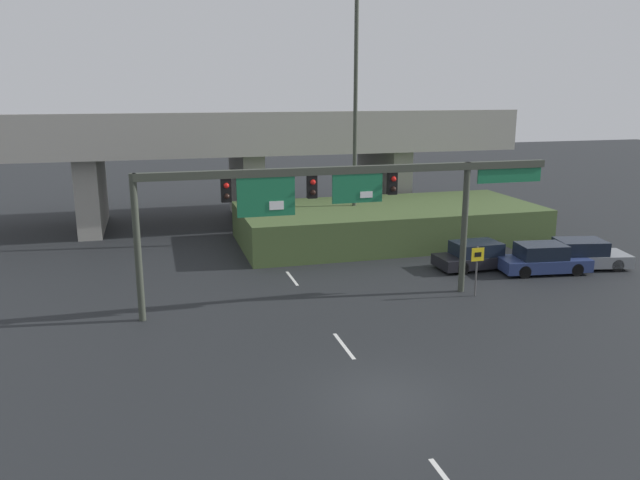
# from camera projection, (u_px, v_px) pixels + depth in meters

# --- Properties ---
(ground_plane) EXTENTS (160.00, 160.00, 0.00)m
(ground_plane) POSITION_uv_depth(u_px,v_px,m) (382.00, 395.00, 18.94)
(ground_plane) COLOR black
(lane_markings) EXTENTS (0.14, 36.59, 0.01)m
(lane_markings) POSITION_uv_depth(u_px,v_px,m) (292.00, 278.00, 30.60)
(lane_markings) COLOR silver
(lane_markings) RESTS_ON ground
(signal_gantry) EXTENTS (18.02, 0.44, 5.93)m
(signal_gantry) POSITION_uv_depth(u_px,v_px,m) (340.00, 192.00, 26.00)
(signal_gantry) COLOR #383D33
(signal_gantry) RESTS_ON ground
(speed_limit_sign) EXTENTS (0.60, 0.11, 2.29)m
(speed_limit_sign) POSITION_uv_depth(u_px,v_px,m) (477.00, 264.00, 27.64)
(speed_limit_sign) COLOR #4C4C4C
(speed_limit_sign) RESTS_ON ground
(highway_light_pole_near) EXTENTS (0.70, 0.36, 15.44)m
(highway_light_pole_near) POSITION_uv_depth(u_px,v_px,m) (355.00, 106.00, 36.41)
(highway_light_pole_near) COLOR #383D33
(highway_light_pole_near) RESTS_ON ground
(overpass_bridge) EXTENTS (36.10, 9.70, 7.67)m
(overpass_bridge) POSITION_uv_depth(u_px,v_px,m) (245.00, 146.00, 43.01)
(overpass_bridge) COLOR gray
(overpass_bridge) RESTS_ON ground
(grass_embankment) EXTENTS (17.92, 7.99, 2.17)m
(grass_embankment) POSITION_uv_depth(u_px,v_px,m) (388.00, 223.00, 37.93)
(grass_embankment) COLOR #42562D
(grass_embankment) RESTS_ON ground
(parked_sedan_near_right) EXTENTS (4.62, 2.04, 1.39)m
(parked_sedan_near_right) POSITION_uv_depth(u_px,v_px,m) (478.00, 256.00, 32.24)
(parked_sedan_near_right) COLOR black
(parked_sedan_near_right) RESTS_ON ground
(parked_sedan_mid_right) EXTENTS (4.63, 2.32, 1.50)m
(parked_sedan_mid_right) POSITION_uv_depth(u_px,v_px,m) (543.00, 259.00, 31.41)
(parked_sedan_mid_right) COLOR navy
(parked_sedan_mid_right) RESTS_ON ground
(parked_sedan_far_right) EXTENTS (4.86, 2.77, 1.48)m
(parked_sedan_far_right) POSITION_uv_depth(u_px,v_px,m) (582.00, 255.00, 32.31)
(parked_sedan_far_right) COLOR gray
(parked_sedan_far_right) RESTS_ON ground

